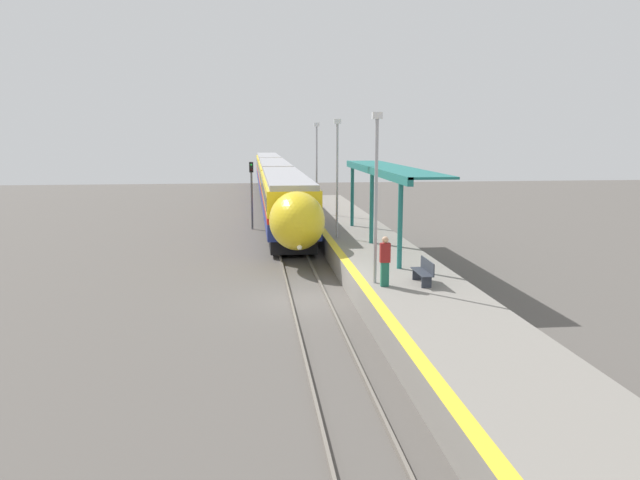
# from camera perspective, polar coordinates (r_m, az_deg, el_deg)

# --- Properties ---
(ground_plane) EXTENTS (120.00, 120.00, 0.00)m
(ground_plane) POSITION_cam_1_polar(r_m,az_deg,el_deg) (24.46, -1.02, -5.58)
(ground_plane) COLOR #56514C
(rail_left) EXTENTS (0.08, 90.00, 0.15)m
(rail_left) POSITION_cam_1_polar(r_m,az_deg,el_deg) (24.38, -2.72, -5.45)
(rail_left) COLOR slate
(rail_left) RESTS_ON ground_plane
(rail_right) EXTENTS (0.08, 90.00, 0.15)m
(rail_right) POSITION_cam_1_polar(r_m,az_deg,el_deg) (24.51, 0.66, -5.36)
(rail_right) COLOR slate
(rail_right) RESTS_ON ground_plane
(train) EXTENTS (2.82, 60.56, 3.89)m
(train) POSITION_cam_1_polar(r_m,az_deg,el_deg) (58.16, -4.16, 5.49)
(train) COLOR black
(train) RESTS_ON ground_plane
(platform_right) EXTENTS (4.14, 64.00, 1.03)m
(platform_right) POSITION_cam_1_polar(r_m,az_deg,el_deg) (24.93, 7.53, -4.15)
(platform_right) COLOR gray
(platform_right) RESTS_ON ground_plane
(platform_bench) EXTENTS (0.44, 1.68, 0.89)m
(platform_bench) POSITION_cam_1_polar(r_m,az_deg,el_deg) (23.08, 9.51, -2.80)
(platform_bench) COLOR #2D333D
(platform_bench) RESTS_ON platform_right
(person_waiting) EXTENTS (0.36, 0.24, 1.82)m
(person_waiting) POSITION_cam_1_polar(r_m,az_deg,el_deg) (22.39, 5.96, -1.85)
(person_waiting) COLOR #1E604C
(person_waiting) RESTS_ON platform_right
(railway_signal) EXTENTS (0.28, 0.28, 4.58)m
(railway_signal) POSITION_cam_1_polar(r_m,az_deg,el_deg) (42.72, -6.27, 4.70)
(railway_signal) COLOR #59595E
(railway_signal) RESTS_ON ground_plane
(lamppost_near) EXTENTS (0.36, 0.20, 6.17)m
(lamppost_near) POSITION_cam_1_polar(r_m,az_deg,el_deg) (22.52, 5.15, 4.73)
(lamppost_near) COLOR #9E9EA3
(lamppost_near) RESTS_ON platform_right
(lamppost_mid) EXTENTS (0.36, 0.20, 6.17)m
(lamppost_mid) POSITION_cam_1_polar(r_m,az_deg,el_deg) (32.63, 1.58, 6.28)
(lamppost_mid) COLOR #9E9EA3
(lamppost_mid) RESTS_ON platform_right
(lamppost_far) EXTENTS (0.36, 0.20, 6.17)m
(lamppost_far) POSITION_cam_1_polar(r_m,az_deg,el_deg) (42.82, -0.31, 7.08)
(lamppost_far) COLOR #9E9EA3
(lamppost_far) RESTS_ON platform_right
(station_canopy) EXTENTS (2.02, 15.06, 3.82)m
(station_canopy) POSITION_cam_1_polar(r_m,az_deg,el_deg) (31.12, 5.83, 6.18)
(station_canopy) COLOR #1E6B66
(station_canopy) RESTS_ON platform_right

